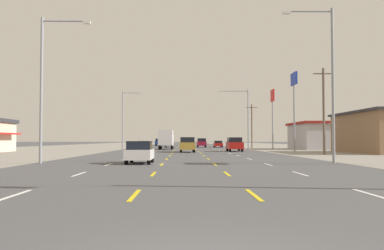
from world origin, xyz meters
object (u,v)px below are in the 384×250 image
(sedan_far_left_midfar, at_px, (143,145))
(suv_center_turn_near, at_px, (187,144))
(hatchback_inner_left_nearest, at_px, (140,152))
(pole_sign_right_row_2, at_px, (272,103))
(hatchback_inner_left_farther, at_px, (170,144))
(streetlight_left_row_1, at_px, (125,116))
(suv_far_right_mid, at_px, (234,144))
(pole_sign_right_row_1, at_px, (294,91))
(hatchback_center_turn_distant_c, at_px, (185,143))
(box_truck_inner_left_far, at_px, (166,139))
(suv_inner_right_distant_a, at_px, (202,143))
(suv_far_left_distant_b, at_px, (159,142))
(streetlight_left_row_0, at_px, (46,80))
(streetlight_right_row_0, at_px, (329,75))
(sedan_far_right_farthest, at_px, (218,144))
(streetlight_right_row_1, at_px, (245,114))

(sedan_far_left_midfar, bearing_deg, suv_center_turn_near, -65.25)
(hatchback_inner_left_nearest, relative_size, pole_sign_right_row_2, 0.37)
(hatchback_inner_left_farther, distance_m, streetlight_left_row_1, 21.83)
(suv_far_right_mid, height_order, pole_sign_right_row_2, pole_sign_right_row_2)
(hatchback_inner_left_nearest, height_order, pole_sign_right_row_1, pole_sign_right_row_1)
(hatchback_center_turn_distant_c, distance_m, pole_sign_right_row_1, 63.03)
(suv_far_right_mid, bearing_deg, box_truck_inner_left_far, 128.13)
(suv_inner_right_distant_a, distance_m, suv_far_left_distant_b, 23.38)
(hatchback_center_turn_distant_c, relative_size, streetlight_left_row_0, 0.38)
(suv_far_left_distant_b, xyz_separation_m, streetlight_right_row_0, (16.82, -83.45, 5.16))
(hatchback_center_turn_distant_c, relative_size, streetlight_left_row_1, 0.41)
(sedan_far_left_midfar, distance_m, streetlight_left_row_0, 42.20)
(sedan_far_right_farthest, xyz_separation_m, pole_sign_right_row_1, (7.38, -34.13, 7.49))
(box_truck_inner_left_far, distance_m, pole_sign_right_row_2, 20.17)
(suv_far_right_mid, xyz_separation_m, suv_inner_right_distant_a, (-3.21, 33.21, 0.00))
(hatchback_center_turn_distant_c, distance_m, streetlight_left_row_0, 87.72)
(sedan_far_left_midfar, height_order, streetlight_left_row_0, streetlight_left_row_0)
(suv_center_turn_near, bearing_deg, hatchback_center_turn_distant_c, 90.22)
(suv_far_right_mid, height_order, sedan_far_right_farthest, suv_far_right_mid)
(suv_center_turn_near, distance_m, box_truck_inner_left_far, 16.92)
(streetlight_left_row_1, height_order, streetlight_right_row_1, streetlight_right_row_1)
(box_truck_inner_left_far, distance_m, suv_far_left_distant_b, 41.21)
(pole_sign_right_row_2, bearing_deg, hatchback_inner_left_nearest, -112.90)
(sedan_far_left_midfar, relative_size, streetlight_left_row_0, 0.44)
(hatchback_inner_left_farther, relative_size, sedan_far_right_farthest, 0.87)
(suv_far_right_mid, height_order, hatchback_center_turn_distant_c, suv_far_right_mid)
(sedan_far_left_midfar, height_order, hatchback_inner_left_farther, hatchback_inner_left_farther)
(streetlight_right_row_1, bearing_deg, streetlight_right_row_0, -89.69)
(hatchback_inner_left_farther, distance_m, pole_sign_right_row_1, 37.41)
(suv_inner_right_distant_a, bearing_deg, suv_far_right_mid, -84.48)
(box_truck_inner_left_far, relative_size, suv_inner_right_distant_a, 1.47)
(streetlight_left_row_1, bearing_deg, hatchback_inner_left_nearest, -80.28)
(hatchback_inner_left_nearest, xyz_separation_m, streetlight_right_row_0, (13.18, 0.08, 5.40))
(pole_sign_right_row_1, bearing_deg, suv_center_turn_near, -178.89)
(hatchback_center_turn_distant_c, height_order, streetlight_right_row_0, streetlight_right_row_0)
(sedan_far_right_farthest, xyz_separation_m, streetlight_left_row_0, (-16.95, -60.29, 5.01))
(hatchback_center_turn_distant_c, bearing_deg, suv_far_right_mid, -83.16)
(streetlight_left_row_1, bearing_deg, suv_far_left_distant_b, 86.40)
(hatchback_inner_left_nearest, bearing_deg, hatchback_inner_left_farther, 89.96)
(sedan_far_right_farthest, bearing_deg, suv_inner_right_distant_a, 146.08)
(suv_far_right_mid, height_order, streetlight_right_row_1, streetlight_right_row_1)
(suv_inner_right_distant_a, distance_m, hatchback_center_turn_distant_c, 24.70)
(box_truck_inner_left_far, height_order, streetlight_left_row_0, streetlight_left_row_0)
(suv_center_turn_near, distance_m, sedan_far_right_farthest, 35.09)
(sedan_far_right_farthest, xyz_separation_m, streetlight_left_row_1, (-16.94, -22.37, 4.66))
(suv_far_right_mid, relative_size, pole_sign_right_row_1, 0.46)
(suv_center_turn_near, distance_m, hatchback_center_turn_distant_c, 61.15)
(hatchback_inner_left_farther, relative_size, suv_far_left_distant_b, 0.80)
(suv_center_turn_near, bearing_deg, sedan_far_left_midfar, 114.75)
(box_truck_inner_left_far, bearing_deg, pole_sign_right_row_1, -42.32)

